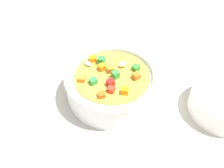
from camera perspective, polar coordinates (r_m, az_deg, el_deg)
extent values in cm
cube|color=#BAB2A0|center=(55.51, 0.00, -2.84)|extent=(140.00, 140.00, 2.00)
cylinder|color=white|center=(52.92, 0.00, -0.37)|extent=(17.74, 17.74, 4.97)
torus|color=white|center=(50.82, 0.00, 1.90)|extent=(18.18, 18.18, 1.50)
cylinder|color=gold|center=(51.00, 0.00, 1.70)|extent=(14.29, 14.29, 0.40)
cube|color=orange|center=(47.42, 2.74, -1.43)|extent=(1.66, 1.66, 1.12)
cube|color=orange|center=(53.71, -4.02, 5.33)|extent=(1.67, 1.67, 0.96)
cube|color=orange|center=(51.17, -0.18, 3.08)|extent=(1.69, 1.69, 1.14)
cube|color=red|center=(48.63, -0.31, 0.26)|extent=(1.53, 1.53, 1.22)
cube|color=red|center=(47.72, -0.18, -1.14)|extent=(1.48, 1.48, 0.93)
cube|color=#2E8A2C|center=(51.84, 5.06, 3.41)|extent=(1.42, 1.42, 0.94)
cube|color=green|center=(49.81, 0.46, 1.76)|extent=(1.45, 1.45, 1.35)
ellipsoid|color=beige|center=(52.11, 2.65, 3.94)|extent=(1.43, 1.88, 1.06)
cube|color=orange|center=(49.81, -6.34, 1.07)|extent=(1.68, 1.68, 0.94)
cube|color=#EB5B18|center=(46.97, -2.19, -2.25)|extent=(1.69, 1.69, 0.87)
cube|color=green|center=(52.91, -2.26, 4.97)|extent=(1.55, 1.55, 1.37)
cube|color=green|center=(49.19, -3.99, 0.63)|extent=(1.49, 1.49, 1.02)
ellipsoid|color=beige|center=(52.93, -5.11, 4.31)|extent=(1.69, 1.09, 0.69)
cube|color=orange|center=(51.87, -1.86, 3.79)|extent=(1.45, 1.45, 1.15)
cube|color=orange|center=(50.13, 5.12, 1.68)|extent=(1.48, 1.48, 1.09)
cylinder|color=silver|center=(63.43, 13.22, 5.05)|extent=(11.69, 8.10, 0.71)
ellipsoid|color=silver|center=(62.90, 0.60, 6.09)|extent=(3.83, 3.58, 0.72)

